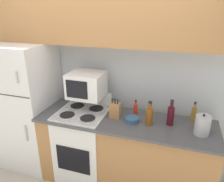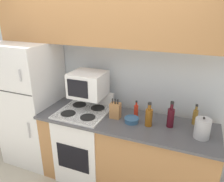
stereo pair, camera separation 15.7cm
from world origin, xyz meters
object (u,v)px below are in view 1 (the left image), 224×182
(bottle_whiskey, at_px, (149,115))
(kettle, at_px, (202,125))
(bowl, at_px, (132,119))
(bottle_vinegar, at_px, (194,114))
(refrigerator, at_px, (28,106))
(bottle_hot_sauce, at_px, (136,109))
(microwave, at_px, (87,85))
(stove, at_px, (84,143))
(bottle_wine_red, at_px, (171,115))
(knife_block, at_px, (115,110))

(bottle_whiskey, height_order, kettle, bottle_whiskey)
(bowl, xyz_separation_m, bottle_vinegar, (0.67, 0.23, 0.06))
(refrigerator, distance_m, bottle_hot_sauce, 1.51)
(bottle_whiskey, distance_m, bottle_vinegar, 0.52)
(microwave, distance_m, bottle_vinegar, 1.31)
(bowl, bearing_deg, bottle_hot_sauce, 88.73)
(stove, distance_m, bottle_vinegar, 1.42)
(bottle_wine_red, relative_size, kettle, 1.29)
(microwave, distance_m, knife_block, 0.48)
(refrigerator, bearing_deg, bottle_vinegar, 4.16)
(refrigerator, height_order, bottle_whiskey, refrigerator)
(knife_block, height_order, bottle_hot_sauce, knife_block)
(microwave, relative_size, bottle_wine_red, 1.40)
(stove, bearing_deg, bottle_wine_red, 2.77)
(microwave, height_order, kettle, microwave)
(stove, relative_size, bottle_hot_sauce, 5.55)
(refrigerator, bearing_deg, microwave, 3.66)
(refrigerator, height_order, knife_block, refrigerator)
(knife_block, relative_size, bowl, 1.45)
(knife_block, relative_size, bottle_vinegar, 1.02)
(bottle_hot_sauce, distance_m, bottle_whiskey, 0.25)
(bottle_hot_sauce, bearing_deg, bowl, -91.27)
(bottle_vinegar, bearing_deg, bottle_wine_red, -146.82)
(microwave, relative_size, bottle_whiskey, 1.50)
(bottle_wine_red, bearing_deg, bottle_whiskey, -163.23)
(kettle, bearing_deg, bottle_wine_red, 163.08)
(stove, bearing_deg, knife_block, 2.46)
(knife_block, xyz_separation_m, bowl, (0.21, -0.03, -0.06))
(refrigerator, height_order, bottle_hot_sauce, refrigerator)
(stove, xyz_separation_m, bottle_hot_sauce, (0.64, 0.15, 0.52))
(bowl, bearing_deg, microwave, 168.12)
(knife_block, xyz_separation_m, kettle, (0.96, -0.07, 0.01))
(knife_block, distance_m, bottle_vinegar, 0.90)
(bowl, xyz_separation_m, bottle_wine_red, (0.42, 0.07, 0.09))
(bottle_hot_sauce, bearing_deg, microwave, -176.70)
(bottle_vinegar, bearing_deg, bowl, -161.01)
(bottle_vinegar, bearing_deg, stove, -170.72)
(bottle_vinegar, height_order, kettle, bottle_vinegar)
(stove, bearing_deg, microwave, 78.92)
(refrigerator, bearing_deg, bowl, -2.74)
(bowl, bearing_deg, bottle_whiskey, 0.01)
(bowl, bearing_deg, refrigerator, 177.26)
(bowl, distance_m, bottle_hot_sauce, 0.17)
(refrigerator, bearing_deg, knife_block, -1.64)
(bowl, relative_size, bottle_wine_red, 0.57)
(refrigerator, distance_m, bottle_vinegar, 2.18)
(microwave, bearing_deg, kettle, -6.71)
(refrigerator, distance_m, stove, 0.95)
(knife_block, height_order, bottle_vinegar, knife_block)
(bowl, bearing_deg, bottle_wine_red, 9.18)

